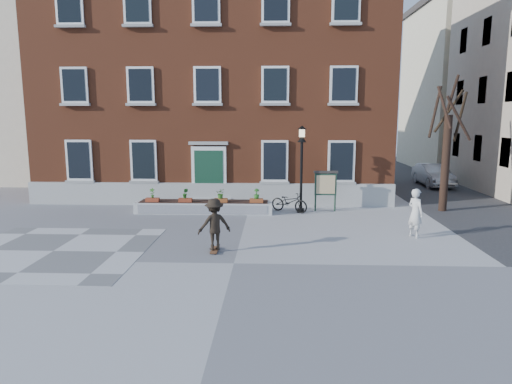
{
  "coord_description": "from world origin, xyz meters",
  "views": [
    {
      "loc": [
        1.2,
        -13.06,
        4.37
      ],
      "look_at": [
        0.5,
        4.0,
        1.5
      ],
      "focal_mm": 32.0,
      "sensor_mm": 36.0,
      "label": 1
    }
  ],
  "objects_px": {
    "lamp_post": "(302,157)",
    "skateboarder": "(214,224)",
    "bystander": "(416,213)",
    "parked_car": "(433,175)",
    "bicycle": "(289,202)",
    "notice_board": "(326,184)"
  },
  "relations": [
    {
      "from": "bystander",
      "to": "parked_car",
      "type": "bearing_deg",
      "value": -49.74
    },
    {
      "from": "bicycle",
      "to": "notice_board",
      "type": "relative_size",
      "value": 0.97
    },
    {
      "from": "parked_car",
      "to": "bystander",
      "type": "xyz_separation_m",
      "value": [
        -4.83,
        -12.39,
        0.21
      ]
    },
    {
      "from": "parked_car",
      "to": "notice_board",
      "type": "bearing_deg",
      "value": -134.73
    },
    {
      "from": "bicycle",
      "to": "bystander",
      "type": "distance_m",
      "value": 6.1
    },
    {
      "from": "lamp_post",
      "to": "notice_board",
      "type": "xyz_separation_m",
      "value": [
        1.14,
        0.35,
        -1.28
      ]
    },
    {
      "from": "parked_car",
      "to": "notice_board",
      "type": "distance_m",
      "value": 10.99
    },
    {
      "from": "lamp_post",
      "to": "parked_car",
      "type": "bearing_deg",
      "value": 43.53
    },
    {
      "from": "lamp_post",
      "to": "skateboarder",
      "type": "bearing_deg",
      "value": -116.86
    },
    {
      "from": "bicycle",
      "to": "lamp_post",
      "type": "relative_size",
      "value": 0.46
    },
    {
      "from": "bicycle",
      "to": "parked_car",
      "type": "relative_size",
      "value": 0.43
    },
    {
      "from": "bicycle",
      "to": "notice_board",
      "type": "height_order",
      "value": "notice_board"
    },
    {
      "from": "bicycle",
      "to": "lamp_post",
      "type": "bearing_deg",
      "value": -70.75
    },
    {
      "from": "bicycle",
      "to": "notice_board",
      "type": "distance_m",
      "value": 1.86
    },
    {
      "from": "parked_car",
      "to": "bystander",
      "type": "height_order",
      "value": "bystander"
    },
    {
      "from": "notice_board",
      "to": "bystander",
      "type": "bearing_deg",
      "value": -58.25
    },
    {
      "from": "parked_car",
      "to": "skateboarder",
      "type": "height_order",
      "value": "skateboarder"
    },
    {
      "from": "lamp_post",
      "to": "notice_board",
      "type": "distance_m",
      "value": 1.75
    },
    {
      "from": "bystander",
      "to": "skateboarder",
      "type": "xyz_separation_m",
      "value": [
        -7.03,
        -2.09,
        0.02
      ]
    },
    {
      "from": "parked_car",
      "to": "bystander",
      "type": "distance_m",
      "value": 13.3
    },
    {
      "from": "parked_car",
      "to": "skateboarder",
      "type": "relative_size",
      "value": 2.38
    },
    {
      "from": "lamp_post",
      "to": "bicycle",
      "type": "bearing_deg",
      "value": 170.21
    }
  ]
}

